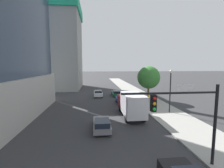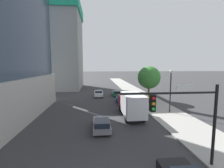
{
  "view_description": "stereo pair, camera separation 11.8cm",
  "coord_description": "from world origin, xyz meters",
  "px_view_note": "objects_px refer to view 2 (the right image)",
  "views": [
    {
      "loc": [
        -2.54,
        -6.45,
        6.87
      ],
      "look_at": [
        -0.38,
        13.98,
        4.56
      ],
      "focal_mm": 25.65,
      "sensor_mm": 36.0,
      "label": 1
    },
    {
      "loc": [
        -2.42,
        -6.46,
        6.87
      ],
      "look_at": [
        -0.38,
        13.98,
        4.56
      ],
      "focal_mm": 25.65,
      "sensor_mm": 36.0,
      "label": 2
    }
  ],
  "objects_px": {
    "car_blue": "(122,100)",
    "car_green": "(117,93)",
    "box_truck": "(131,104)",
    "pedestrian_yellow_shirt": "(149,98)",
    "car_white": "(99,93)",
    "traffic_light_pole": "(185,110)",
    "street_lamp": "(171,85)",
    "street_tree": "(149,77)",
    "construction_building": "(59,43)",
    "car_gray": "(102,124)"
  },
  "relations": [
    {
      "from": "construction_building",
      "to": "car_white",
      "type": "bearing_deg",
      "value": -51.57
    },
    {
      "from": "construction_building",
      "to": "car_blue",
      "type": "distance_m",
      "value": 29.87
    },
    {
      "from": "car_white",
      "to": "box_truck",
      "type": "height_order",
      "value": "box_truck"
    },
    {
      "from": "car_blue",
      "to": "car_green",
      "type": "xyz_separation_m",
      "value": [
        0.0,
        7.48,
        -0.05
      ]
    },
    {
      "from": "street_tree",
      "to": "car_blue",
      "type": "xyz_separation_m",
      "value": [
        -5.75,
        -2.14,
        -3.9
      ]
    },
    {
      "from": "traffic_light_pole",
      "to": "car_white",
      "type": "height_order",
      "value": "traffic_light_pole"
    },
    {
      "from": "car_green",
      "to": "pedestrian_yellow_shirt",
      "type": "distance_m",
      "value": 9.42
    },
    {
      "from": "box_truck",
      "to": "pedestrian_yellow_shirt",
      "type": "xyz_separation_m",
      "value": [
        4.82,
        7.28,
        -0.87
      ]
    },
    {
      "from": "street_lamp",
      "to": "street_tree",
      "type": "distance_m",
      "value": 8.92
    },
    {
      "from": "construction_building",
      "to": "box_truck",
      "type": "xyz_separation_m",
      "value": [
        15.68,
        -29.69,
        -11.98
      ]
    },
    {
      "from": "car_green",
      "to": "pedestrian_yellow_shirt",
      "type": "height_order",
      "value": "pedestrian_yellow_shirt"
    },
    {
      "from": "box_truck",
      "to": "pedestrian_yellow_shirt",
      "type": "height_order",
      "value": "box_truck"
    },
    {
      "from": "box_truck",
      "to": "street_tree",
      "type": "bearing_deg",
      "value": 60.17
    },
    {
      "from": "street_lamp",
      "to": "pedestrian_yellow_shirt",
      "type": "relative_size",
      "value": 3.91
    },
    {
      "from": "street_tree",
      "to": "car_green",
      "type": "distance_m",
      "value": 8.78
    },
    {
      "from": "construction_building",
      "to": "street_lamp",
      "type": "relative_size",
      "value": 5.65
    },
    {
      "from": "car_white",
      "to": "car_green",
      "type": "relative_size",
      "value": 1.03
    },
    {
      "from": "construction_building",
      "to": "car_green",
      "type": "xyz_separation_m",
      "value": [
        15.68,
        -14.32,
        -13.13
      ]
    },
    {
      "from": "street_lamp",
      "to": "car_green",
      "type": "xyz_separation_m",
      "value": [
        -5.95,
        14.24,
        -3.49
      ]
    },
    {
      "from": "car_blue",
      "to": "box_truck",
      "type": "distance_m",
      "value": 7.97
    },
    {
      "from": "construction_building",
      "to": "traffic_light_pole",
      "type": "height_order",
      "value": "construction_building"
    },
    {
      "from": "street_lamp",
      "to": "car_green",
      "type": "relative_size",
      "value": 1.39
    },
    {
      "from": "street_tree",
      "to": "car_green",
      "type": "height_order",
      "value": "street_tree"
    },
    {
      "from": "street_lamp",
      "to": "street_tree",
      "type": "relative_size",
      "value": 0.92
    },
    {
      "from": "car_gray",
      "to": "car_white",
      "type": "relative_size",
      "value": 0.95
    },
    {
      "from": "construction_building",
      "to": "pedestrian_yellow_shirt",
      "type": "height_order",
      "value": "construction_building"
    },
    {
      "from": "car_blue",
      "to": "pedestrian_yellow_shirt",
      "type": "xyz_separation_m",
      "value": [
        4.82,
        -0.61,
        0.23
      ]
    },
    {
      "from": "street_tree",
      "to": "car_white",
      "type": "relative_size",
      "value": 1.47
    },
    {
      "from": "car_blue",
      "to": "pedestrian_yellow_shirt",
      "type": "bearing_deg",
      "value": -7.24
    },
    {
      "from": "box_truck",
      "to": "car_blue",
      "type": "bearing_deg",
      "value": 90.0
    },
    {
      "from": "street_lamp",
      "to": "car_blue",
      "type": "relative_size",
      "value": 1.31
    },
    {
      "from": "street_tree",
      "to": "pedestrian_yellow_shirt",
      "type": "relative_size",
      "value": 4.25
    },
    {
      "from": "car_blue",
      "to": "pedestrian_yellow_shirt",
      "type": "relative_size",
      "value": 2.98
    },
    {
      "from": "construction_building",
      "to": "car_blue",
      "type": "height_order",
      "value": "construction_building"
    },
    {
      "from": "street_tree",
      "to": "car_white",
      "type": "xyz_separation_m",
      "value": [
        -9.92,
        5.17,
        -3.91
      ]
    },
    {
      "from": "construction_building",
      "to": "street_lamp",
      "type": "distance_m",
      "value": 37.1
    },
    {
      "from": "traffic_light_pole",
      "to": "pedestrian_yellow_shirt",
      "type": "height_order",
      "value": "traffic_light_pole"
    },
    {
      "from": "traffic_light_pole",
      "to": "car_white",
      "type": "xyz_separation_m",
      "value": [
        -5.19,
        26.35,
        -3.32
      ]
    },
    {
      "from": "traffic_light_pole",
      "to": "box_truck",
      "type": "relative_size",
      "value": 0.9
    },
    {
      "from": "traffic_light_pole",
      "to": "street_tree",
      "type": "height_order",
      "value": "street_tree"
    },
    {
      "from": "street_lamp",
      "to": "car_green",
      "type": "height_order",
      "value": "street_lamp"
    },
    {
      "from": "traffic_light_pole",
      "to": "street_lamp",
      "type": "distance_m",
      "value": 13.24
    },
    {
      "from": "car_gray",
      "to": "car_white",
      "type": "xyz_separation_m",
      "value": [
        -0.0,
        19.35,
        0.04
      ]
    },
    {
      "from": "car_blue",
      "to": "car_green",
      "type": "bearing_deg",
      "value": 90.0
    },
    {
      "from": "car_white",
      "to": "pedestrian_yellow_shirt",
      "type": "bearing_deg",
      "value": -41.34
    },
    {
      "from": "traffic_light_pole",
      "to": "car_gray",
      "type": "xyz_separation_m",
      "value": [
        -5.19,
        7.01,
        -3.36
      ]
    },
    {
      "from": "car_white",
      "to": "box_truck",
      "type": "bearing_deg",
      "value": -74.64
    },
    {
      "from": "construction_building",
      "to": "car_blue",
      "type": "xyz_separation_m",
      "value": [
        15.68,
        -21.8,
        -13.08
      ]
    },
    {
      "from": "traffic_light_pole",
      "to": "car_blue",
      "type": "distance_m",
      "value": 19.36
    },
    {
      "from": "street_lamp",
      "to": "street_tree",
      "type": "height_order",
      "value": "street_tree"
    }
  ]
}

